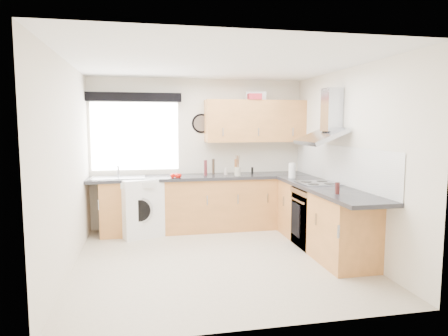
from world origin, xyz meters
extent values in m
plane|color=beige|center=(0.00, 0.00, 0.00)|extent=(3.60, 3.60, 0.00)
cube|color=white|center=(0.00, 0.00, 2.50)|extent=(3.60, 3.60, 0.02)
cube|color=silver|center=(0.00, 1.80, 1.25)|extent=(3.60, 0.02, 2.50)
cube|color=silver|center=(0.00, -1.80, 1.25)|extent=(3.60, 0.02, 2.50)
cube|color=silver|center=(-1.80, 0.00, 1.25)|extent=(0.02, 3.60, 2.50)
cube|color=silver|center=(1.80, 0.00, 1.25)|extent=(0.02, 3.60, 2.50)
cube|color=white|center=(-1.05, 1.79, 1.55)|extent=(1.40, 0.02, 1.10)
cube|color=black|center=(-1.05, 1.70, 2.18)|extent=(1.50, 0.18, 0.14)
cube|color=white|center=(1.79, 0.30, 1.18)|extent=(0.01, 3.00, 0.54)
cube|color=#AE7037|center=(-0.10, 1.51, 0.43)|extent=(3.00, 0.58, 0.86)
cube|color=#AE7037|center=(1.50, 1.50, 0.43)|extent=(0.60, 0.60, 0.86)
cube|color=#AE7037|center=(1.51, 0.15, 0.43)|extent=(0.58, 2.10, 0.86)
cube|color=black|center=(0.00, 1.50, 0.89)|extent=(3.60, 0.62, 0.05)
cube|color=black|center=(1.50, 0.00, 0.89)|extent=(0.62, 2.42, 0.05)
cube|color=black|center=(1.50, 0.30, 0.42)|extent=(0.56, 0.58, 0.85)
cube|color=#A5AAB8|center=(1.50, 0.30, 0.92)|extent=(0.52, 0.52, 0.01)
cube|color=#AE7037|center=(0.95, 1.62, 1.80)|extent=(1.70, 0.35, 0.70)
cube|color=white|center=(-1.00, 1.40, 0.45)|extent=(0.78, 0.77, 0.91)
cylinder|color=black|center=(0.05, 1.78, 1.76)|extent=(0.33, 0.04, 0.33)
cube|color=white|center=(0.97, 1.72, 2.22)|extent=(0.38, 0.30, 0.14)
cube|color=#A4212C|center=(0.90, 1.52, 2.20)|extent=(0.23, 0.20, 0.10)
cylinder|color=#A49E8C|center=(0.58, 1.35, 0.98)|extent=(0.11, 0.11, 0.14)
cylinder|color=white|center=(1.35, 0.92, 1.03)|extent=(0.11, 0.11, 0.24)
cylinder|color=#35271D|center=(0.23, 1.68, 1.04)|extent=(0.04, 0.04, 0.26)
cylinder|color=#B7A89C|center=(0.41, 1.50, 0.97)|extent=(0.05, 0.05, 0.12)
cylinder|color=brown|center=(0.57, 1.46, 0.98)|extent=(0.04, 0.04, 0.14)
cylinder|color=brown|center=(0.59, 1.52, 1.04)|extent=(0.05, 0.05, 0.26)
cylinder|color=black|center=(0.86, 1.49, 0.97)|extent=(0.04, 0.04, 0.12)
cylinder|color=#511D21|center=(0.07, 1.48, 1.04)|extent=(0.05, 0.05, 0.25)
cylinder|color=#471919|center=(1.37, -0.53, 0.98)|extent=(0.06, 0.06, 0.14)
camera|label=1|loc=(-0.91, -4.93, 1.76)|focal=32.00mm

